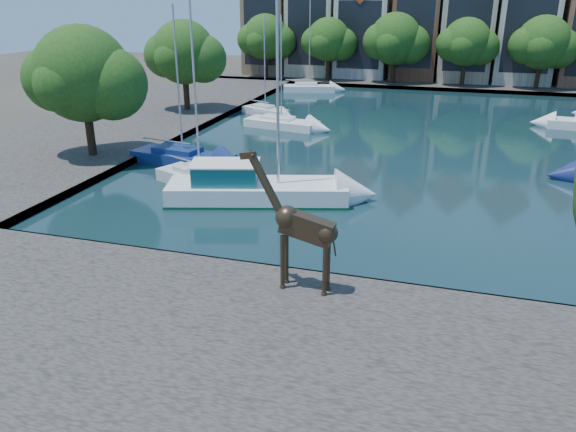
% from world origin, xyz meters
% --- Properties ---
extents(ground, '(160.00, 160.00, 0.00)m').
position_xyz_m(ground, '(0.00, 0.00, 0.00)').
color(ground, '#38332B').
rests_on(ground, ground).
extents(water_basin, '(38.00, 50.00, 0.08)m').
position_xyz_m(water_basin, '(0.00, 24.00, 0.04)').
color(water_basin, black).
rests_on(water_basin, ground).
extents(near_quay, '(50.00, 14.00, 0.50)m').
position_xyz_m(near_quay, '(0.00, -7.00, 0.25)').
color(near_quay, '#4C4742').
rests_on(near_quay, ground).
extents(far_quay, '(60.00, 16.00, 0.50)m').
position_xyz_m(far_quay, '(0.00, 56.00, 0.25)').
color(far_quay, '#4C4742').
rests_on(far_quay, ground).
extents(left_quay, '(14.00, 52.00, 0.50)m').
position_xyz_m(left_quay, '(-25.00, 24.00, 0.25)').
color(left_quay, '#4C4742').
rests_on(left_quay, ground).
extents(townhouse_west_end, '(5.44, 9.18, 14.93)m').
position_xyz_m(townhouse_west_end, '(-23.00, 55.99, 7.36)').
color(townhouse_west_end, '#846648').
rests_on(townhouse_west_end, far_quay).
extents(townhouse_west_mid, '(5.94, 9.18, 16.79)m').
position_xyz_m(townhouse_west_mid, '(-17.00, 55.99, 8.23)').
color(townhouse_west_mid, '#C3B896').
rests_on(townhouse_west_mid, far_quay).
extents(townhouse_west_inner, '(6.43, 9.18, 15.15)m').
position_xyz_m(townhouse_west_inner, '(-10.50, 55.99, 7.35)').
color(townhouse_west_inner, beige).
rests_on(townhouse_west_inner, far_quay).
extents(townhouse_center, '(5.44, 9.18, 16.93)m').
position_xyz_m(townhouse_center, '(-4.00, 55.99, 8.36)').
color(townhouse_center, brown).
rests_on(townhouse_center, far_quay).
extents(townhouse_east_inner, '(5.94, 9.18, 15.79)m').
position_xyz_m(townhouse_east_inner, '(2.00, 55.99, 7.73)').
color(townhouse_east_inner, tan).
rests_on(townhouse_east_inner, far_quay).
extents(townhouse_east_mid, '(6.43, 9.18, 16.65)m').
position_xyz_m(townhouse_east_mid, '(8.50, 55.99, 8.10)').
color(townhouse_east_mid, beige).
rests_on(townhouse_east_mid, far_quay).
extents(far_tree_far_west, '(7.28, 5.60, 7.68)m').
position_xyz_m(far_tree_far_west, '(-21.90, 50.49, 5.18)').
color(far_tree_far_west, '#332114').
rests_on(far_tree_far_west, far_quay).
extents(far_tree_west, '(6.76, 5.20, 7.36)m').
position_xyz_m(far_tree_west, '(-13.91, 50.49, 5.08)').
color(far_tree_west, '#332114').
rests_on(far_tree_west, far_quay).
extents(far_tree_mid_west, '(7.80, 6.00, 8.00)m').
position_xyz_m(far_tree_mid_west, '(-5.89, 50.49, 5.29)').
color(far_tree_mid_west, '#332114').
rests_on(far_tree_mid_west, far_quay).
extents(far_tree_mid_east, '(7.02, 5.40, 7.52)m').
position_xyz_m(far_tree_mid_east, '(2.10, 50.49, 5.13)').
color(far_tree_mid_east, '#332114').
rests_on(far_tree_mid_east, far_quay).
extents(far_tree_east, '(7.54, 5.80, 7.84)m').
position_xyz_m(far_tree_east, '(10.11, 50.49, 5.24)').
color(far_tree_east, '#332114').
rests_on(far_tree_east, far_quay).
extents(side_tree_left_near, '(7.80, 6.00, 8.20)m').
position_xyz_m(side_tree_left_near, '(-20.89, 11.99, 5.49)').
color(side_tree_left_near, '#332114').
rests_on(side_tree_left_near, left_quay).
extents(side_tree_left_far, '(7.28, 5.60, 7.88)m').
position_xyz_m(side_tree_left_far, '(-21.90, 27.99, 5.38)').
color(side_tree_left_far, '#332114').
rests_on(side_tree_left_far, left_quay).
extents(giraffe_statue, '(3.43, 0.66, 4.90)m').
position_xyz_m(giraffe_statue, '(-3.13, -1.49, 2.91)').
color(giraffe_statue, '#35291A').
rests_on(giraffe_statue, near_quay).
extents(motorsailer, '(9.83, 5.27, 10.59)m').
position_xyz_m(motorsailer, '(-8.31, 7.69, 0.89)').
color(motorsailer, white).
rests_on(motorsailer, water_basin).
extents(sailboat_left_a, '(5.92, 4.00, 10.67)m').
position_xyz_m(sailboat_left_a, '(-12.00, 9.23, 0.65)').
color(sailboat_left_a, silver).
rests_on(sailboat_left_a, water_basin).
extents(sailboat_left_b, '(7.07, 3.42, 9.74)m').
position_xyz_m(sailboat_left_b, '(-15.00, 13.10, 0.64)').
color(sailboat_left_b, navy).
rests_on(sailboat_left_b, water_basin).
extents(sailboat_left_c, '(6.34, 3.16, 8.80)m').
position_xyz_m(sailboat_left_c, '(-12.00, 24.95, 0.57)').
color(sailboat_left_c, white).
rests_on(sailboat_left_c, water_basin).
extents(sailboat_left_d, '(4.78, 3.30, 8.56)m').
position_xyz_m(sailboat_left_d, '(-15.00, 29.64, 0.58)').
color(sailboat_left_d, silver).
rests_on(sailboat_left_d, water_basin).
extents(sailboat_left_e, '(6.04, 3.40, 10.59)m').
position_xyz_m(sailboat_left_e, '(-14.49, 43.46, 0.64)').
color(sailboat_left_e, white).
rests_on(sailboat_left_e, water_basin).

